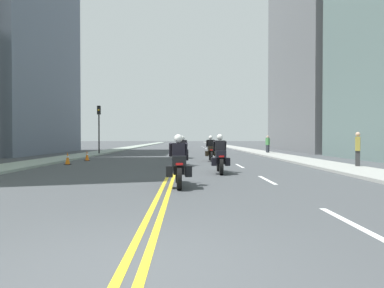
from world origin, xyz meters
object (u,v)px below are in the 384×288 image
object	(u,v)px
motorcycle_4	(183,149)
traffic_light_near	(99,121)
pedestrian_1	(268,144)
motorcycle_3	(211,151)
motorcycle_1	(220,158)
pedestrian_0	(358,150)
traffic_cone_0	(68,158)
motorcycle_2	(182,154)
traffic_cone_2	(87,156)
motorcycle_0	(178,165)

from	to	relation	value
motorcycle_4	traffic_light_near	world-z (taller)	traffic_light_near
pedestrian_1	motorcycle_4	bearing A→B (deg)	-82.34
motorcycle_3	motorcycle_1	bearing A→B (deg)	-91.16
traffic_light_near	pedestrian_1	bearing A→B (deg)	5.12
motorcycle_3	pedestrian_0	xyz separation A→B (m)	(6.85, -5.33, 0.25)
motorcycle_1	traffic_cone_0	distance (m)	9.42
motorcycle_1	pedestrian_0	bearing A→B (deg)	18.35
motorcycle_2	traffic_cone_2	bearing A→B (deg)	149.51
traffic_cone_0	traffic_light_near	xyz separation A→B (m)	(-1.28, 11.59, 2.75)
traffic_light_near	motorcycle_4	bearing A→B (deg)	-35.65
motorcycle_2	traffic_light_near	distance (m)	14.91
motorcycle_1	traffic_light_near	size ratio (longest dim) A/B	0.51
motorcycle_0	pedestrian_0	size ratio (longest dim) A/B	1.26
traffic_cone_2	pedestrian_1	distance (m)	17.44
motorcycle_0	motorcycle_1	size ratio (longest dim) A/B	1.00
pedestrian_1	pedestrian_0	bearing A→B (deg)	-31.03
motorcycle_3	traffic_cone_0	distance (m)	8.73
traffic_cone_2	motorcycle_1	bearing A→B (deg)	-44.91
motorcycle_4	traffic_light_near	xyz separation A→B (m)	(-7.76, 5.56, 2.44)
motorcycle_0	traffic_cone_0	distance (m)	10.74
motorcycle_2	pedestrian_0	size ratio (longest dim) A/B	1.22
motorcycle_0	traffic_cone_0	world-z (taller)	motorcycle_0
traffic_light_near	motorcycle_1	bearing A→B (deg)	-60.06
motorcycle_1	pedestrian_0	xyz separation A→B (m)	(7.01, 2.10, 0.27)
traffic_cone_2	traffic_light_near	xyz separation A→B (m)	(-1.40, 8.35, 2.76)
traffic_cone_0	pedestrian_0	distance (m)	15.38
motorcycle_2	traffic_cone_2	size ratio (longest dim) A/B	3.22
traffic_light_near	pedestrian_0	size ratio (longest dim) A/B	2.48
motorcycle_3	traffic_cone_0	world-z (taller)	motorcycle_3
motorcycle_3	traffic_cone_2	size ratio (longest dim) A/B	3.13
motorcycle_0	pedestrian_1	bearing A→B (deg)	66.24
motorcycle_4	traffic_cone_0	distance (m)	8.86
motorcycle_2	traffic_light_near	xyz separation A→B (m)	(-7.72, 12.52, 2.43)
traffic_light_near	traffic_cone_0	bearing A→B (deg)	-83.70
motorcycle_1	traffic_cone_2	size ratio (longest dim) A/B	3.34
motorcycle_1	pedestrian_1	size ratio (longest dim) A/B	1.29
motorcycle_3	traffic_cone_2	world-z (taller)	motorcycle_3
motorcycle_2	traffic_cone_2	world-z (taller)	motorcycle_2
traffic_cone_0	motorcycle_1	bearing A→B (deg)	-30.25
traffic_light_near	motorcycle_0	bearing A→B (deg)	-69.02
traffic_cone_2	motorcycle_4	bearing A→B (deg)	23.73
motorcycle_1	motorcycle_3	distance (m)	7.44
motorcycle_0	motorcycle_4	xyz separation A→B (m)	(0.02, 14.61, 0.01)
motorcycle_2	traffic_cone_0	bearing A→B (deg)	174.72
traffic_cone_2	pedestrian_1	world-z (taller)	pedestrian_1
motorcycle_0	motorcycle_3	xyz separation A→B (m)	(1.84, 11.27, 0.03)
motorcycle_1	motorcycle_2	distance (m)	4.17
pedestrian_1	traffic_light_near	bearing A→B (deg)	-118.02
motorcycle_1	traffic_cone_0	world-z (taller)	motorcycle_1
motorcycle_2	motorcycle_1	bearing A→B (deg)	-63.20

